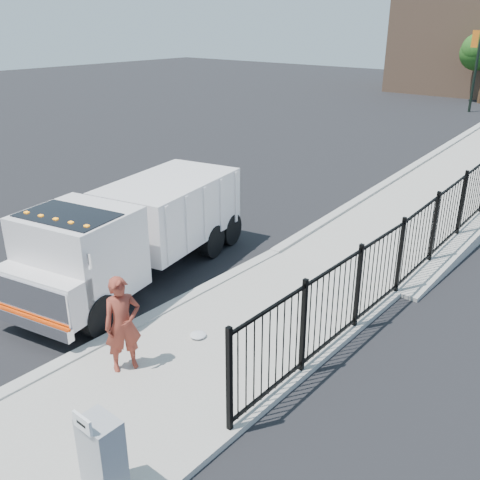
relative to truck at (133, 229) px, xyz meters
The scene contains 9 objects.
ground 2.35m from the truck, 18.41° to the right, with size 120.00×120.00×0.00m, color black.
sidewalk 4.75m from the truck, 34.78° to the right, with size 3.55×12.00×0.12m, color #9E998E.
curb 3.43m from the truck, 54.92° to the right, with size 0.30×12.00×0.16m, color #ADAAA3.
truck is the anchor object (origin of this frame).
worker 3.90m from the truck, 42.50° to the right, with size 0.67×0.44×1.83m, color maroon.
utility_cabinet 6.79m from the truck, 43.17° to the right, with size 0.55×0.40×1.25m, color gray.
arrow_sign 6.92m from the truck, 44.50° to the right, with size 0.35×0.04×0.22m, color white.
debris 3.54m from the truck, 18.27° to the right, with size 0.34×0.34×0.09m, color silver.
building 44.06m from the truck, 99.38° to the left, with size 10.00×10.00×8.00m, color #8C664C.
Camera 1 is at (7.93, -6.97, 6.09)m, focal length 40.00 mm.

